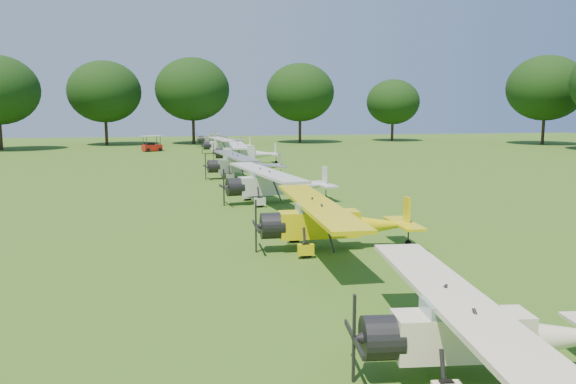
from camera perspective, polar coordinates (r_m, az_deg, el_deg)
name	(u,v)px	position (r m, az deg, el deg)	size (l,w,h in m)	color
ground	(272,208)	(30.57, -1.59, -1.64)	(160.00, 160.00, 0.00)	#325916
tree_belt	(337,59)	(31.17, 4.95, 13.34)	(137.36, 130.27, 14.52)	black
aircraft_1	(483,327)	(12.21, 19.16, -12.83)	(5.78, 9.18, 1.80)	#EDE3C4
aircraft_2	(331,219)	(21.62, 4.41, -2.78)	(6.38, 10.15, 2.00)	#DCCB09
aircraft_3	(275,182)	(32.14, -1.37, 1.02)	(6.60, 10.46, 2.05)	silver
aircraft_4	(242,163)	(43.58, -4.66, 2.92)	(6.33, 10.07, 1.98)	#B8B9BD
aircraft_5	(244,151)	(55.27, -4.51, 4.14)	(6.48, 10.32, 2.03)	silver
aircraft_6	(226,144)	(67.82, -6.36, 4.89)	(6.25, 9.93, 1.95)	silver
aircraft_7	(219,138)	(79.28, -7.04, 5.46)	(6.66, 10.59, 2.09)	#B8B9BD
golf_cart	(152,146)	(72.58, -13.70, 4.55)	(2.63, 2.16, 1.95)	#AB180C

